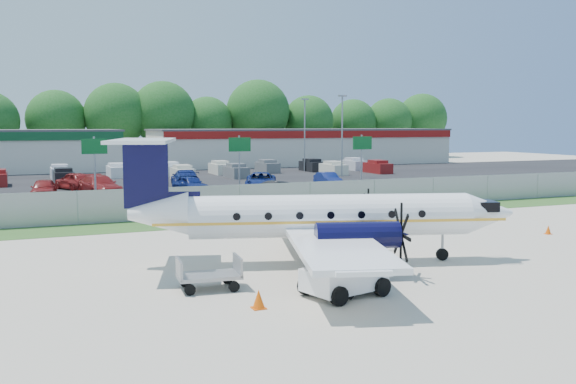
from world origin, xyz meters
name	(u,v)px	position (x,y,z in m)	size (l,w,h in m)	color
ground	(340,256)	(0.00, 0.00, 0.00)	(170.00, 170.00, 0.00)	beige
grass_verge	(250,219)	(0.00, 12.00, 0.01)	(170.00, 4.00, 0.02)	#2D561E
access_road	(218,206)	(0.00, 19.00, 0.01)	(170.00, 8.00, 0.02)	black
parking_lot	(158,182)	(0.00, 40.00, 0.01)	(170.00, 32.00, 0.02)	black
perimeter_fence	(240,200)	(0.00, 14.00, 1.00)	(120.00, 0.06, 1.99)	gray
building_east	(303,146)	(26.00, 61.98, 2.63)	(44.40, 12.40, 5.24)	silver
sign_left	(95,156)	(-8.00, 22.91, 3.61)	(1.80, 0.26, 5.00)	gray
sign_mid	(240,153)	(3.00, 22.91, 3.61)	(1.80, 0.26, 5.00)	gray
sign_right	(362,151)	(14.00, 22.91, 3.61)	(1.80, 0.26, 5.00)	gray
light_pole_ne	(342,130)	(20.00, 38.00, 5.23)	(0.90, 0.35, 9.09)	gray
light_pole_se	(305,130)	(20.00, 48.00, 5.23)	(0.90, 0.35, 9.09)	gray
tree_line	(112,164)	(0.00, 74.00, 0.00)	(112.00, 6.00, 14.00)	#184F17
aircraft	(322,216)	(-1.42, -1.01, 2.03)	(17.21, 16.80, 5.26)	white
pushback_tug	(347,275)	(-2.85, -5.94, 0.70)	(3.04, 2.52, 1.47)	white
baggage_cart_near	(209,275)	(-7.02, -3.39, 0.54)	(2.33, 1.54, 1.16)	gray
baggage_cart_far	(353,279)	(-2.49, -5.77, 0.49)	(2.25, 1.69, 1.05)	gray
cone_nose	(548,230)	(12.96, 0.78, 0.22)	(0.33, 0.33, 0.48)	#E35107
cone_port_wing	(259,300)	(-6.22, -6.30, 0.29)	(0.44, 0.44, 0.62)	#E35107
cone_starboard_wing	(259,208)	(1.76, 15.11, 0.23)	(0.34, 0.34, 0.49)	#E35107
road_car_mid	(272,200)	(5.07, 21.31, 0.00)	(1.52, 4.37, 1.44)	black
road_car_east	(531,193)	(27.30, 17.06, 0.00)	(1.61, 4.62, 1.52)	black
parked_car_a	(44,198)	(-11.30, 29.36, 0.00)	(1.83, 4.55, 1.55)	maroon
parked_car_b	(100,196)	(-6.99, 29.26, 0.00)	(2.37, 5.84, 1.69)	maroon
parked_car_c	(190,192)	(0.64, 29.36, 0.00)	(1.69, 4.21, 1.43)	navy
parked_car_d	(261,191)	(6.76, 28.19, 0.00)	(2.70, 5.85, 1.63)	navy
parked_car_e	(328,187)	(13.72, 28.79, 0.00)	(1.47, 4.23, 1.39)	navy
parked_car_f	(75,190)	(-8.47, 35.22, 0.00)	(1.94, 4.83, 1.65)	maroon
parked_car_g	(185,187)	(1.42, 34.41, 0.00)	(2.30, 5.67, 1.64)	navy
far_parking_rows	(149,179)	(0.00, 45.00, 0.00)	(56.00, 10.00, 1.60)	gray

